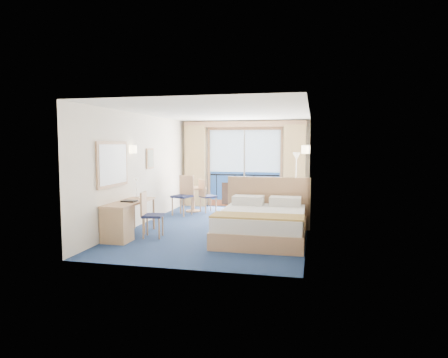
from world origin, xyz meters
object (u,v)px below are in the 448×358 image
Objects in this scene: armchair at (287,204)px; desk at (120,221)px; bed at (263,223)px; table_chair_b at (184,193)px; nightstand at (298,216)px; round_table at (193,193)px; desk_chair at (149,212)px; table_chair_a at (206,194)px; floor_lamp at (296,167)px.

desk is (-3.14, -3.52, 0.07)m from armchair.
bed is 3.46m from table_chair_b.
nightstand is 0.70× the size of round_table.
armchair is at bearing 83.17° from bed.
desk is 1.46× the size of table_chair_b.
desk_chair is 1.23× the size of round_table.
bed reaches higher than table_chair_b.
table_chair_a is at bearing -15.33° from desk_chair.
nightstand is at bearing -27.74° from round_table.
bed is at bearing 15.96° from desk.
floor_lamp is 1.81× the size of table_chair_a.
round_table is at bearing 152.26° from nightstand.
floor_lamp reaches higher than bed.
desk is 3.76m from round_table.
nightstand is 0.35× the size of desk.
round_table is at bearing 98.32° from table_chair_b.
table_chair_b is at bearing 84.33° from desk.
round_table is 0.41m from table_chair_a.
round_table is at bearing -32.26° from armchair.
bed is at bearing 55.49° from armchair.
desk is at bearing -128.02° from floor_lamp.
round_table is at bearing -169.50° from floor_lamp.
desk reaches higher than nightstand.
armchair is 0.80× the size of table_chair_a.
desk_chair is 0.88× the size of table_chair_b.
bed reaches higher than nightstand.
table_chair_b is (-2.83, -0.35, 0.27)m from armchair.
floor_lamp is 1.58× the size of table_chair_b.
bed is 1.43× the size of desk.
bed is 3.65m from floor_lamp.
bed is 2.73m from armchair.
bed is 2.36× the size of desk_chair.
table_chair_b reaches higher than round_table.
bed is at bearing 173.74° from table_chair_a.
desk is 3.75m from table_chair_a.
floor_lamp reaches higher than armchair.
armchair is 2.35m from table_chair_a.
desk is 1.65× the size of desk_chair.
floor_lamp is (-0.13, 2.17, 1.03)m from nightstand.
bed reaches higher than armchair.
table_chair_b is at bearing -159.87° from floor_lamp.
armchair is 0.70× the size of table_chair_b.
floor_lamp is at bearing 37.53° from table_chair_b.
table_chair_b reaches higher than desk_chair.
desk reaches higher than round_table.
table_chair_b is at bearing -99.08° from round_table.
floor_lamp is 3.09m from round_table.
round_table is at bearing -8.36° from desk_chair.
nightstand is at bearing 76.05° from armchair.
bed reaches higher than round_table.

